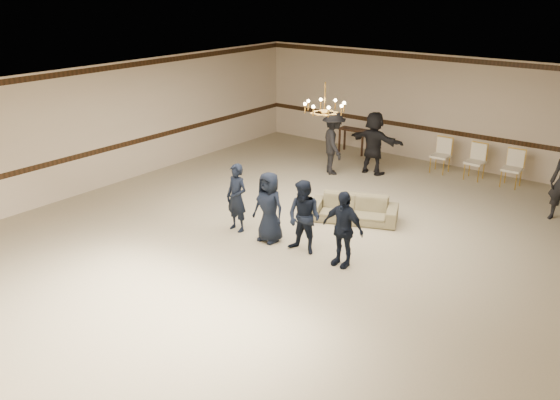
{
  "coord_description": "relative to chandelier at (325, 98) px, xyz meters",
  "views": [
    {
      "loc": [
        6.6,
        -9.07,
        5.18
      ],
      "look_at": [
        -0.03,
        -0.5,
        1.01
      ],
      "focal_mm": 36.77,
      "sensor_mm": 36.0,
      "label": 1
    }
  ],
  "objects": [
    {
      "name": "console_table",
      "position": [
        -2.39,
        5.36,
        -2.48
      ],
      "size": [
        0.95,
        0.42,
        0.79
      ],
      "primitive_type": "cube",
      "rotation": [
        0.0,
        0.0,
        0.03
      ],
      "color": "#361D12",
      "rests_on": "floor"
    },
    {
      "name": "chandelier",
      "position": [
        0.0,
        0.0,
        0.0
      ],
      "size": [
        0.94,
        0.94,
        0.89
      ],
      "primitive_type": null,
      "color": "#BC8E3C",
      "rests_on": "ceiling"
    },
    {
      "name": "crown_molding",
      "position": [
        0.0,
        5.99,
        0.21
      ],
      "size": [
        12.0,
        0.02,
        0.14
      ],
      "primitive_type": "cube",
      "color": "black",
      "rests_on": "wall_back"
    },
    {
      "name": "adult_left",
      "position": [
        -1.77,
        3.2,
        -1.98
      ],
      "size": [
        1.3,
        1.28,
        1.79
      ],
      "primitive_type": "imported",
      "rotation": [
        0.0,
        0.0,
        2.38
      ],
      "color": "black",
      "rests_on": "floor"
    },
    {
      "name": "boy_a",
      "position": [
        -1.26,
        -1.45,
        -2.12
      ],
      "size": [
        0.58,
        0.4,
        1.52
      ],
      "primitive_type": "imported",
      "rotation": [
        0.0,
        0.0,
        -0.07
      ],
      "color": "black",
      "rests_on": "floor"
    },
    {
      "name": "chair_rail",
      "position": [
        0.0,
        5.99,
        -1.88
      ],
      "size": [
        12.0,
        0.02,
        0.14
      ],
      "primitive_type": "cube",
      "color": "black",
      "rests_on": "wall_back"
    },
    {
      "name": "room",
      "position": [
        0.0,
        -1.0,
        -1.28
      ],
      "size": [
        12.01,
        14.01,
        3.21
      ],
      "color": "tan",
      "rests_on": "ground"
    },
    {
      "name": "boy_c",
      "position": [
        0.54,
        -1.45,
        -2.12
      ],
      "size": [
        0.76,
        0.6,
        1.52
      ],
      "primitive_type": "imported",
      "rotation": [
        0.0,
        0.0,
        0.04
      ],
      "color": "black",
      "rests_on": "floor"
    },
    {
      "name": "banquet_chair_left",
      "position": [
        0.61,
        5.16,
        -2.38
      ],
      "size": [
        0.49,
        0.49,
        0.99
      ],
      "primitive_type": null,
      "rotation": [
        0.0,
        0.0,
        0.03
      ],
      "color": "#F0E7CA",
      "rests_on": "floor"
    },
    {
      "name": "banquet_chair_right",
      "position": [
        2.61,
        5.16,
        -2.38
      ],
      "size": [
        0.5,
        0.5,
        0.99
      ],
      "primitive_type": null,
      "rotation": [
        0.0,
        0.0,
        0.04
      ],
      "color": "#F0E7CA",
      "rests_on": "floor"
    },
    {
      "name": "boy_b",
      "position": [
        -0.36,
        -1.45,
        -2.12
      ],
      "size": [
        0.75,
        0.5,
        1.52
      ],
      "primitive_type": "imported",
      "rotation": [
        0.0,
        0.0,
        -0.02
      ],
      "color": "black",
      "rests_on": "floor"
    },
    {
      "name": "adult_mid",
      "position": [
        -0.87,
        3.9,
        -1.98
      ],
      "size": [
        1.68,
        0.59,
        1.79
      ],
      "primitive_type": "imported",
      "rotation": [
        0.0,
        0.0,
        3.1
      ],
      "color": "black",
      "rests_on": "floor"
    },
    {
      "name": "boy_d",
      "position": [
        1.44,
        -1.45,
        -2.12
      ],
      "size": [
        0.9,
        0.4,
        1.52
      ],
      "primitive_type": "imported",
      "rotation": [
        0.0,
        0.0,
        -0.03
      ],
      "color": "black",
      "rests_on": "floor"
    },
    {
      "name": "settee",
      "position": [
        0.49,
        0.58,
        -2.59
      ],
      "size": [
        2.12,
        1.46,
        0.58
      ],
      "primitive_type": "imported",
      "rotation": [
        0.0,
        0.0,
        0.39
      ],
      "color": "#7C7552",
      "rests_on": "floor"
    },
    {
      "name": "banquet_chair_mid",
      "position": [
        1.61,
        5.16,
        -2.38
      ],
      "size": [
        0.51,
        0.51,
        0.99
      ],
      "primitive_type": null,
      "rotation": [
        0.0,
        0.0,
        -0.06
      ],
      "color": "#F0E7CA",
      "rests_on": "floor"
    }
  ]
}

